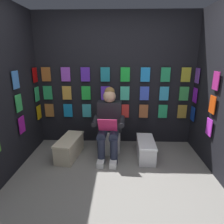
{
  "coord_description": "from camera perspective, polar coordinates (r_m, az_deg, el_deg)",
  "views": [
    {
      "loc": [
        -0.07,
        1.98,
        1.72
      ],
      "look_at": [
        0.03,
        -0.95,
        0.85
      ],
      "focal_mm": 31.58,
      "sensor_mm": 36.0,
      "label": 1
    }
  ],
  "objects": [
    {
      "name": "display_wall_right",
      "position": [
        3.29,
        -27.14,
        6.05
      ],
      "size": [
        0.14,
        1.73,
        2.45
      ],
      "color": "black",
      "rests_on": "ground"
    },
    {
      "name": "ground_plane",
      "position": [
        2.62,
        0.04,
        -24.45
      ],
      "size": [
        30.0,
        30.0,
        0.0
      ],
      "primitive_type": "plane",
      "color": "gray"
    },
    {
      "name": "display_wall_back",
      "position": [
        3.79,
        0.94,
        8.96
      ],
      "size": [
        3.05,
        0.14,
        2.45
      ],
      "color": "black",
      "rests_on": "ground"
    },
    {
      "name": "display_wall_left",
      "position": [
        3.23,
        28.91,
        5.64
      ],
      "size": [
        0.14,
        1.73,
        2.45
      ],
      "color": "black",
      "rests_on": "ground"
    },
    {
      "name": "comic_longbox_far",
      "position": [
        3.52,
        -12.2,
        -9.99
      ],
      "size": [
        0.4,
        0.74,
        0.34
      ],
      "rotation": [
        0.0,
        0.0,
        -0.15
      ],
      "color": "beige",
      "rests_on": "ground"
    },
    {
      "name": "comic_longbox_near",
      "position": [
        3.47,
        9.74,
        -10.49
      ],
      "size": [
        0.3,
        0.68,
        0.31
      ],
      "rotation": [
        0.0,
        0.0,
        -0.02
      ],
      "color": "silver",
      "rests_on": "ground"
    },
    {
      "name": "person_reading",
      "position": [
        3.31,
        -0.88,
        -3.22
      ],
      "size": [
        0.54,
        0.7,
        1.19
      ],
      "rotation": [
        0.0,
        0.0,
        -0.05
      ],
      "color": "black",
      "rests_on": "ground"
    },
    {
      "name": "toilet",
      "position": [
        3.62,
        -0.51,
        -6.1
      ],
      "size": [
        0.41,
        0.56,
        0.77
      ],
      "rotation": [
        0.0,
        0.0,
        -0.05
      ],
      "color": "white",
      "rests_on": "ground"
    }
  ]
}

